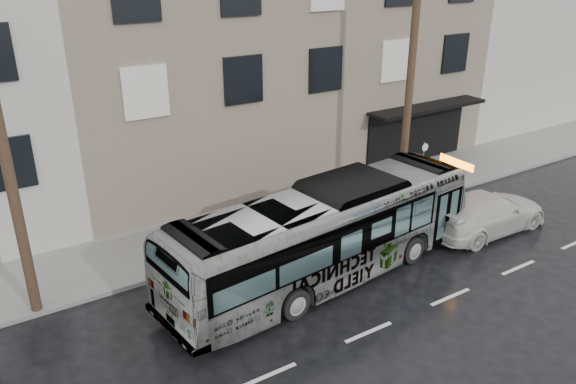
{
  "coord_description": "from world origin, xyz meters",
  "views": [
    {
      "loc": [
        -8.64,
        -11.99,
        9.58
      ],
      "look_at": [
        0.55,
        2.5,
        2.26
      ],
      "focal_mm": 35.0,
      "sensor_mm": 36.0,
      "label": 1
    }
  ],
  "objects_px": {
    "sign_post": "(422,170)",
    "bus": "(325,234)",
    "white_sedan": "(486,212)",
    "utility_pole_front": "(409,94)",
    "utility_pole_rear": "(6,162)"
  },
  "relations": [
    {
      "from": "white_sedan",
      "to": "bus",
      "type": "bearing_deg",
      "value": 85.83
    },
    {
      "from": "utility_pole_front",
      "to": "utility_pole_rear",
      "type": "relative_size",
      "value": 1.0
    },
    {
      "from": "utility_pole_rear",
      "to": "sign_post",
      "type": "relative_size",
      "value": 3.75
    },
    {
      "from": "utility_pole_rear",
      "to": "utility_pole_front",
      "type": "bearing_deg",
      "value": 0.0
    },
    {
      "from": "bus",
      "to": "sign_post",
      "type": "bearing_deg",
      "value": -74.14
    },
    {
      "from": "sign_post",
      "to": "white_sedan",
      "type": "bearing_deg",
      "value": -89.81
    },
    {
      "from": "bus",
      "to": "white_sedan",
      "type": "xyz_separation_m",
      "value": [
        6.97,
        -0.54,
        -0.79
      ]
    },
    {
      "from": "utility_pole_front",
      "to": "sign_post",
      "type": "relative_size",
      "value": 3.75
    },
    {
      "from": "sign_post",
      "to": "bus",
      "type": "bearing_deg",
      "value": -158.0
    },
    {
      "from": "sign_post",
      "to": "bus",
      "type": "distance_m",
      "value": 7.51
    },
    {
      "from": "utility_pole_front",
      "to": "white_sedan",
      "type": "bearing_deg",
      "value": -71.68
    },
    {
      "from": "utility_pole_rear",
      "to": "white_sedan",
      "type": "distance_m",
      "value": 15.96
    },
    {
      "from": "bus",
      "to": "white_sedan",
      "type": "bearing_deg",
      "value": -100.61
    },
    {
      "from": "bus",
      "to": "utility_pole_front",
      "type": "bearing_deg",
      "value": -70.5
    },
    {
      "from": "utility_pole_rear",
      "to": "sign_post",
      "type": "xyz_separation_m",
      "value": [
        15.1,
        0.0,
        -3.3
      ]
    }
  ]
}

